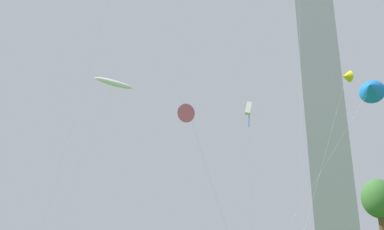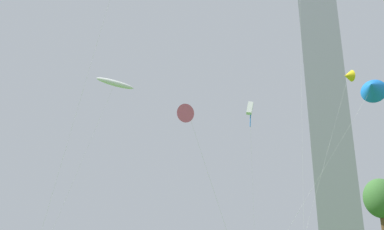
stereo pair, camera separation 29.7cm
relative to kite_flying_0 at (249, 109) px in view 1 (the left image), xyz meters
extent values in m
cylinder|color=silver|center=(-0.13, 2.20, -8.26)|extent=(0.27, 4.44, 16.68)
cube|color=white|center=(0.00, -0.01, 0.08)|extent=(0.89, 0.94, 1.68)
cylinder|color=blue|center=(0.00, -0.01, -1.22)|extent=(0.23, 0.37, 2.00)
cylinder|color=silver|center=(-2.25, -17.76, -11.49)|extent=(2.92, 3.77, 10.21)
cone|color=#E5598C|center=(-3.70, -19.63, -6.39)|extent=(1.58, 1.60, 1.52)
cylinder|color=silver|center=(5.30, -6.60, -0.68)|extent=(2.36, 3.66, 31.84)
cylinder|color=silver|center=(6.94, -4.07, -8.18)|extent=(11.38, 0.14, 16.84)
cone|color=blue|center=(12.63, -4.13, 0.24)|extent=(3.19, 2.87, 2.77)
cylinder|color=silver|center=(-11.27, -19.13, -1.78)|extent=(6.30, 0.11, 29.64)
cylinder|color=silver|center=(-18.92, -3.65, -6.69)|extent=(6.36, 1.65, 19.81)
ellipsoid|color=white|center=(-15.75, -2.84, 3.21)|extent=(4.73, 1.63, 1.93)
cylinder|color=silver|center=(8.32, 2.01, -5.58)|extent=(8.42, 6.37, 22.03)
cone|color=yellow|center=(12.53, 5.19, 5.43)|extent=(1.63, 1.82, 1.57)
ellipsoid|color=#3D7033|center=(13.43, 1.46, -10.39)|extent=(3.56, 3.56, 4.21)
cube|color=gray|center=(27.27, 112.51, 38.12)|extent=(16.72, 19.93, 109.44)
camera|label=1|loc=(0.83, -45.47, -14.75)|focal=37.81mm
camera|label=2|loc=(1.12, -45.42, -14.75)|focal=37.81mm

